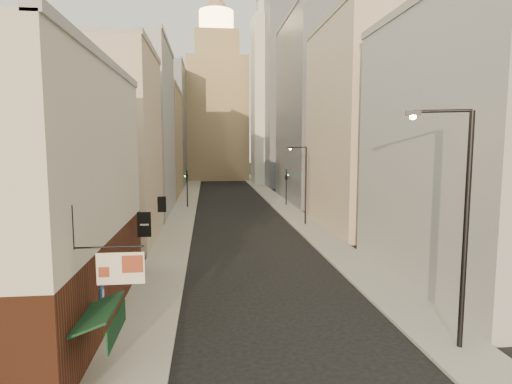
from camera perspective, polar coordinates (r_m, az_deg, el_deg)
name	(u,v)px	position (r m, az deg, el deg)	size (l,w,h in m)	color
sidewalk_left	(188,198)	(67.13, -9.00, -0.74)	(3.00, 140.00, 0.15)	gray
sidewalk_right	(271,196)	(67.81, 2.04, -0.60)	(3.00, 140.00, 0.15)	gray
near_building_left	(45,195)	(21.98, -26.29, -0.34)	(8.30, 23.04, 12.30)	#502718
left_bldg_beige	(106,148)	(38.49, -19.32, 5.54)	(8.00, 12.00, 16.00)	#B9A78F
left_bldg_grey	(136,130)	(54.24, -15.65, 7.92)	(8.00, 16.00, 20.00)	#99999E
left_bldg_tan	(155,143)	(72.05, -13.35, 6.36)	(8.00, 18.00, 17.00)	#9F855F
left_bldg_wingrid	(166,126)	(92.01, -11.93, 8.55)	(8.00, 20.00, 24.00)	gray
right_bldg_grey	(473,150)	(28.21, 27.00, 5.01)	(8.00, 16.00, 16.00)	#99999E
right_bldg_beige	(363,127)	(44.39, 14.13, 8.35)	(8.00, 16.00, 20.00)	#B9A78F
right_bldg_wingrid	(314,112)	(63.65, 7.76, 10.55)	(8.00, 20.00, 26.00)	gray
highrise	(310,60)	(93.71, 7.20, 17.01)	(21.00, 23.00, 51.20)	gray
clock_tower	(217,105)	(104.00, -5.20, 11.51)	(14.00, 14.00, 44.90)	#9F855F
white_tower	(272,94)	(91.15, 2.12, 12.87)	(8.00, 8.00, 41.50)	silver
streetlamp_near	(460,216)	(18.72, 25.52, -2.86)	(2.41, 1.13, 9.69)	black
streetlamp_mid	(304,181)	(43.77, 6.42, 1.48)	(2.07, 0.72, 8.08)	black
traffic_light_left	(187,180)	(56.21, -9.19, 1.53)	(0.62, 0.58, 5.00)	black
traffic_light_right	(286,178)	(57.66, 4.06, 1.93)	(0.65, 0.65, 5.00)	black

